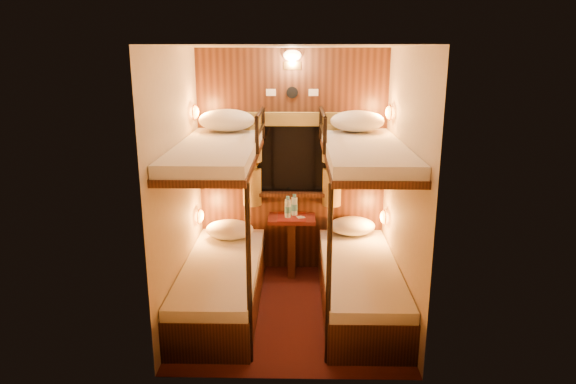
{
  "coord_description": "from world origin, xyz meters",
  "views": [
    {
      "loc": [
        0.06,
        -4.37,
        2.35
      ],
      "look_at": [
        -0.03,
        0.15,
        1.12
      ],
      "focal_mm": 32.0,
      "sensor_mm": 36.0,
      "label": 1
    }
  ],
  "objects_px": {
    "table": "(292,238)",
    "bottle_left": "(288,208)",
    "bunk_right": "(361,253)",
    "bottle_right": "(294,206)",
    "bunk_left": "(221,252)"
  },
  "relations": [
    {
      "from": "bunk_right",
      "to": "bottle_left",
      "type": "xyz_separation_m",
      "value": [
        -0.69,
        0.76,
        0.19
      ]
    },
    {
      "from": "table",
      "to": "bottle_left",
      "type": "xyz_separation_m",
      "value": [
        -0.04,
        -0.02,
        0.34
      ]
    },
    {
      "from": "bunk_right",
      "to": "bottle_right",
      "type": "height_order",
      "value": "bunk_right"
    },
    {
      "from": "bottle_left",
      "to": "bottle_right",
      "type": "relative_size",
      "value": 0.99
    },
    {
      "from": "table",
      "to": "bottle_right",
      "type": "xyz_separation_m",
      "value": [
        0.03,
        0.06,
        0.34
      ]
    },
    {
      "from": "bottle_left",
      "to": "bunk_left",
      "type": "bearing_deg",
      "value": -128.61
    },
    {
      "from": "table",
      "to": "bottle_right",
      "type": "relative_size",
      "value": 2.74
    },
    {
      "from": "table",
      "to": "bottle_right",
      "type": "bearing_deg",
      "value": 65.27
    },
    {
      "from": "bunk_right",
      "to": "table",
      "type": "relative_size",
      "value": 2.9
    },
    {
      "from": "bunk_right",
      "to": "bottle_left",
      "type": "relative_size",
      "value": 8.03
    },
    {
      "from": "bunk_right",
      "to": "table",
      "type": "xyz_separation_m",
      "value": [
        -0.65,
        0.78,
        -0.14
      ]
    },
    {
      "from": "bottle_left",
      "to": "bottle_right",
      "type": "bearing_deg",
      "value": 49.61
    },
    {
      "from": "bunk_left",
      "to": "table",
      "type": "height_order",
      "value": "bunk_left"
    },
    {
      "from": "bunk_right",
      "to": "table",
      "type": "bearing_deg",
      "value": 129.67
    },
    {
      "from": "bunk_right",
      "to": "table",
      "type": "height_order",
      "value": "bunk_right"
    }
  ]
}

